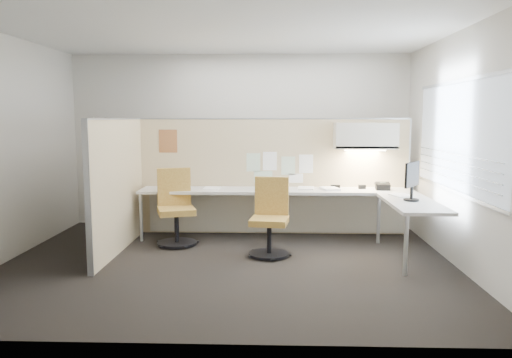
{
  "coord_description": "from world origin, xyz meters",
  "views": [
    {
      "loc": [
        0.55,
        -5.98,
        1.78
      ],
      "look_at": [
        0.32,
        0.8,
        0.94
      ],
      "focal_mm": 35.0,
      "sensor_mm": 36.0,
      "label": 1
    }
  ],
  "objects_px": {
    "monitor": "(412,179)",
    "desk": "(299,200)",
    "chair_right": "(270,220)",
    "phone": "(382,186)",
    "chair_left": "(176,210)"
  },
  "relations": [
    {
      "from": "desk",
      "to": "chair_right",
      "type": "bearing_deg",
      "value": -118.39
    },
    {
      "from": "desk",
      "to": "phone",
      "type": "relative_size",
      "value": 18.0
    },
    {
      "from": "chair_left",
      "to": "monitor",
      "type": "relative_size",
      "value": 2.15
    },
    {
      "from": "monitor",
      "to": "phone",
      "type": "bearing_deg",
      "value": 43.09
    },
    {
      "from": "chair_left",
      "to": "chair_right",
      "type": "bearing_deg",
      "value": -38.78
    },
    {
      "from": "chair_right",
      "to": "phone",
      "type": "xyz_separation_m",
      "value": [
        1.63,
        0.91,
        0.32
      ]
    },
    {
      "from": "chair_right",
      "to": "desk",
      "type": "bearing_deg",
      "value": 69.38
    },
    {
      "from": "chair_right",
      "to": "phone",
      "type": "bearing_deg",
      "value": 37.02
    },
    {
      "from": "chair_right",
      "to": "monitor",
      "type": "distance_m",
      "value": 1.87
    },
    {
      "from": "chair_left",
      "to": "phone",
      "type": "height_order",
      "value": "chair_left"
    },
    {
      "from": "chair_left",
      "to": "monitor",
      "type": "xyz_separation_m",
      "value": [
        3.11,
        -0.57,
        0.52
      ]
    },
    {
      "from": "monitor",
      "to": "desk",
      "type": "bearing_deg",
      "value": 92.88
    },
    {
      "from": "chair_right",
      "to": "phone",
      "type": "relative_size",
      "value": 4.46
    },
    {
      "from": "phone",
      "to": "chair_right",
      "type": "bearing_deg",
      "value": -146.14
    },
    {
      "from": "monitor",
      "to": "chair_right",
      "type": "bearing_deg",
      "value": 122.17
    }
  ]
}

